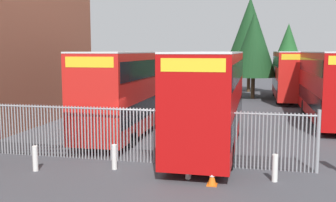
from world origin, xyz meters
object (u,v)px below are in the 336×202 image
(bollard_center_front, at_px, (114,157))
(bollard_far_right, at_px, (275,168))
(double_decker_bus_behind_fence_left, at_px, (130,88))
(traffic_cone_by_gate, at_px, (212,177))
(bollard_near_left, at_px, (35,158))
(double_decker_bus_far_back, at_px, (289,73))
(double_decker_bus_behind_fence_right, at_px, (330,84))
(bollard_near_right, at_px, (188,165))
(double_decker_bus_near_gate, at_px, (211,95))

(bollard_center_front, relative_size, bollard_far_right, 1.00)
(bollard_far_right, bearing_deg, bollard_center_front, 178.41)
(bollard_far_right, bearing_deg, double_decker_bus_behind_fence_left, 136.61)
(bollard_center_front, xyz_separation_m, traffic_cone_by_gate, (3.80, -1.01, -0.19))
(double_decker_bus_behind_fence_left, bearing_deg, bollard_far_right, -43.39)
(double_decker_bus_behind_fence_left, bearing_deg, bollard_near_left, -99.22)
(double_decker_bus_far_back, height_order, bollard_center_front, double_decker_bus_far_back)
(double_decker_bus_behind_fence_left, xyz_separation_m, bollard_near_left, (-1.25, -7.68, -1.95))
(double_decker_bus_behind_fence_right, distance_m, bollard_near_left, 18.33)
(double_decker_bus_far_back, relative_size, traffic_cone_by_gate, 18.32)
(bollard_center_front, relative_size, bollard_near_right, 1.00)
(double_decker_bus_far_back, bearing_deg, bollard_center_front, -108.79)
(bollard_near_right, height_order, bollard_far_right, same)
(double_decker_bus_near_gate, bearing_deg, bollard_center_front, -126.16)
(bollard_near_right, xyz_separation_m, bollard_far_right, (2.95, 0.34, 0.00))
(bollard_far_right, xyz_separation_m, traffic_cone_by_gate, (-2.05, -0.85, -0.19))
(bollard_center_front, bearing_deg, bollard_near_left, -163.64)
(double_decker_bus_behind_fence_left, xyz_separation_m, double_decker_bus_far_back, (9.72, 17.11, 0.00))
(double_decker_bus_behind_fence_right, height_order, bollard_near_right, double_decker_bus_behind_fence_right)
(double_decker_bus_behind_fence_left, distance_m, double_decker_bus_far_back, 19.68)
(bollard_near_right, bearing_deg, double_decker_bus_far_back, 77.89)
(double_decker_bus_near_gate, height_order, bollard_near_right, double_decker_bus_near_gate)
(double_decker_bus_near_gate, relative_size, bollard_center_front, 11.38)
(double_decker_bus_behind_fence_right, relative_size, bollard_center_front, 11.38)
(double_decker_bus_far_back, bearing_deg, double_decker_bus_behind_fence_right, -82.44)
(double_decker_bus_behind_fence_right, distance_m, traffic_cone_by_gate, 14.84)
(double_decker_bus_far_back, xyz_separation_m, bollard_far_right, (-2.30, -24.13, -1.95))
(double_decker_bus_near_gate, distance_m, double_decker_bus_far_back, 20.30)
(double_decker_bus_near_gate, distance_m, traffic_cone_by_gate, 5.76)
(double_decker_bus_near_gate, bearing_deg, bollard_near_right, -92.73)
(double_decker_bus_far_back, distance_m, bollard_far_right, 24.31)
(double_decker_bus_behind_fence_right, xyz_separation_m, bollard_far_right, (-3.82, -12.61, -1.95))
(double_decker_bus_behind_fence_right, height_order, bollard_near_left, double_decker_bus_behind_fence_right)
(double_decker_bus_near_gate, relative_size, bollard_near_left, 11.38)
(double_decker_bus_far_back, height_order, traffic_cone_by_gate, double_decker_bus_far_back)
(bollard_near_left, xyz_separation_m, bollard_far_right, (8.67, 0.66, 0.00))
(bollard_near_left, bearing_deg, bollard_near_right, 3.27)
(double_decker_bus_near_gate, height_order, bollard_far_right, double_decker_bus_near_gate)
(double_decker_bus_behind_fence_left, relative_size, bollard_center_front, 11.38)
(double_decker_bus_behind_fence_left, height_order, bollard_near_right, double_decker_bus_behind_fence_left)
(double_decker_bus_near_gate, bearing_deg, bollard_near_left, -139.30)
(bollard_far_right, bearing_deg, bollard_near_right, -173.50)
(double_decker_bus_behind_fence_left, relative_size, bollard_far_right, 11.38)
(bollard_far_right, relative_size, traffic_cone_by_gate, 1.61)
(double_decker_bus_behind_fence_left, height_order, traffic_cone_by_gate, double_decker_bus_behind_fence_left)
(double_decker_bus_near_gate, height_order, traffic_cone_by_gate, double_decker_bus_near_gate)
(double_decker_bus_behind_fence_right, height_order, double_decker_bus_far_back, same)
(double_decker_bus_near_gate, height_order, double_decker_bus_behind_fence_left, same)
(double_decker_bus_far_back, relative_size, bollard_center_front, 11.38)
(bollard_near_left, height_order, bollard_near_right, same)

